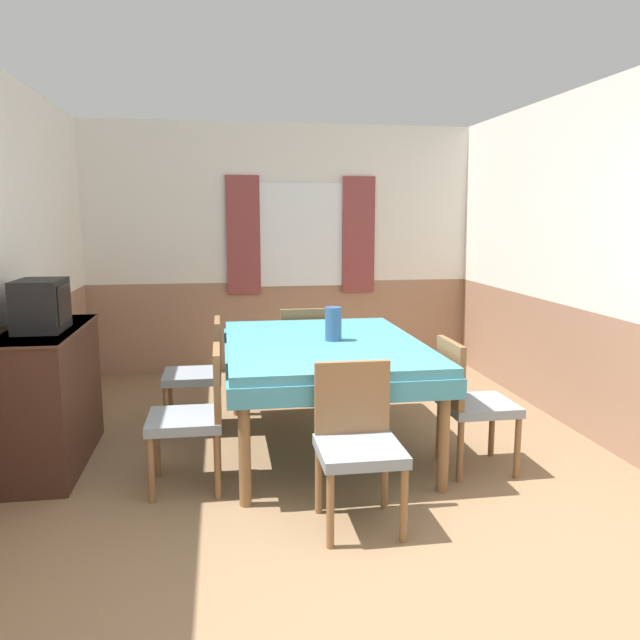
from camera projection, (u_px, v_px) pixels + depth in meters
name	position (u px, v px, depth m)	size (l,w,h in m)	color
ground_plane	(390.00, 621.00, 2.56)	(16.00, 16.00, 0.00)	#846647
wall_back	(284.00, 248.00, 6.65)	(4.47, 0.10, 2.60)	white
wall_left	(8.00, 268.00, 4.17)	(0.05, 4.79, 2.60)	white
wall_right	(576.00, 262.00, 4.81)	(0.05, 4.79, 2.60)	white
dining_table	(323.00, 355.00, 4.39)	(1.37, 1.88, 0.78)	teal
chair_right_near	(469.00, 399.00, 4.04)	(0.44, 0.44, 0.86)	brown
chair_left_near	(195.00, 412.00, 3.77)	(0.44, 0.44, 0.86)	brown
chair_head_near	(357.00, 438.00, 3.33)	(0.44, 0.44, 0.86)	brown
chair_left_far	(201.00, 370.00, 4.81)	(0.44, 0.44, 0.86)	brown
chair_head_window	(303.00, 350.00, 5.52)	(0.44, 0.44, 0.86)	brown
sideboard	(50.00, 396.00, 4.13)	(0.46, 1.18, 0.92)	#3D2319
tv	(41.00, 305.00, 3.96)	(0.29, 0.40, 0.33)	black
vase	(333.00, 324.00, 4.38)	(0.12, 0.12, 0.24)	#335684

